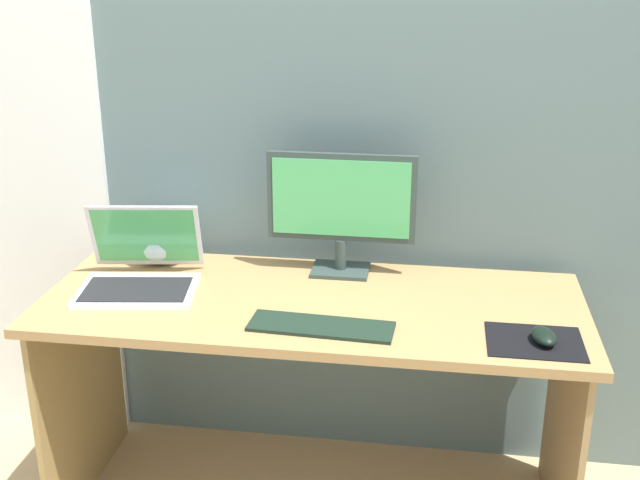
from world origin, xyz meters
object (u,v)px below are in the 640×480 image
Objects in this scene: laptop at (140,272)px; keyboard_external at (321,326)px; mouse at (544,336)px; monitor at (341,207)px; fishbowl at (159,236)px.

laptop reaches higher than keyboard_external.
keyboard_external is 3.94× the size of mouse.
mouse is at bearing -34.78° from monitor.
laptop is 0.21m from fishbowl.
monitor is at bearing -0.30° from fishbowl.
keyboard_external is at bearing 167.97° from mouse.
keyboard_external is 0.59m from mouse.
mouse is (1.17, -0.20, -0.03)m from laptop.
keyboard_external is (-0.00, -0.40, -0.21)m from monitor.
laptop is 3.87× the size of mouse.
laptop is (-0.59, -0.20, -0.17)m from monitor.
keyboard_external is at bearing -18.88° from laptop.
fishbowl is at bearing 148.75° from keyboard_external.
laptop is 0.98× the size of keyboard_external.
monitor is 1.19× the size of laptop.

